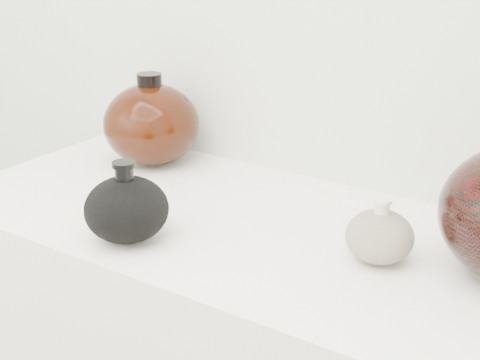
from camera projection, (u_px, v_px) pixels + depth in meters
The scene contains 3 objects.
black_gourd_vase at pixel (127, 209), 1.06m from camera, with size 0.15×0.15×0.13m.
cream_gourd_vase at pixel (380, 236), 0.99m from camera, with size 0.12×0.12×0.10m.
left_round_pot at pixel (151, 124), 1.38m from camera, with size 0.22×0.22×0.19m.
Camera 1 is at (0.51, 0.08, 1.38)m, focal length 50.00 mm.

